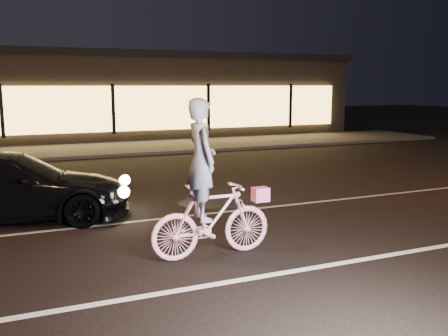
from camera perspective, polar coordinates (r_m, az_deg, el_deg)
name	(u,v)px	position (r m, az deg, el deg)	size (l,w,h in m)	color
ground	(278,237)	(8.89, 6.19, -7.90)	(90.00, 90.00, 0.00)	black
lane_stripe_near	(328,265)	(7.69, 11.76, -10.83)	(60.00, 0.12, 0.01)	silver
lane_stripe_far	(232,211)	(10.61, 0.88, -4.95)	(60.00, 0.10, 0.01)	gray
sidewalk	(123,148)	(20.97, -11.47, 2.21)	(30.00, 4.00, 0.12)	#383533
storefront	(97,95)	(26.68, -14.27, 8.13)	(25.40, 8.42, 4.20)	black
cyclist	(209,202)	(7.66, -1.72, -3.91)	(1.95, 0.67, 2.46)	#FE4E90
sedan	(9,187)	(10.64, -23.36, -2.00)	(4.95, 2.88, 1.35)	black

